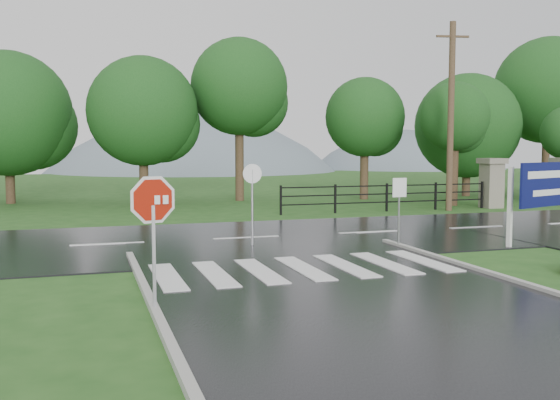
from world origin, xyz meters
name	(u,v)px	position (x,y,z in m)	size (l,w,h in m)	color
ground	(420,335)	(0.00, 0.00, 0.00)	(120.00, 120.00, 0.00)	#224F1A
main_road	(246,239)	(0.00, 10.00, 0.00)	(90.00, 8.00, 0.04)	black
crosswalk	(303,268)	(0.00, 5.00, 0.06)	(6.50, 2.80, 0.02)	silver
pillar_west	(492,182)	(13.00, 16.00, 1.18)	(1.00, 1.00, 2.24)	gray
fence_west	(387,194)	(7.75, 16.00, 0.72)	(9.58, 0.08, 1.20)	black
hills	(158,303)	(3.49, 65.00, -15.54)	(102.00, 48.00, 48.00)	slate
treeline	(197,200)	(1.00, 24.00, 0.00)	(83.20, 5.20, 10.00)	#134015
stop_sign	(153,211)	(-3.55, 2.37, 1.70)	(1.03, 0.34, 2.42)	#939399
estate_billboard	(548,189)	(7.59, 6.22, 1.60)	(2.57, 0.96, 2.32)	silver
reg_sign_small	(399,198)	(3.53, 7.16, 1.37)	(0.42, 0.06, 1.91)	#939399
reg_sign_round	(252,195)	(-0.21, 8.55, 1.44)	(0.53, 0.07, 2.28)	#939399
utility_pole_east	(451,116)	(10.48, 15.50, 4.08)	(1.42, 0.38, 8.03)	#473523
entrance_tree_left	(455,118)	(11.98, 17.50, 4.10)	(3.21, 3.21, 5.77)	#3D2B1C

